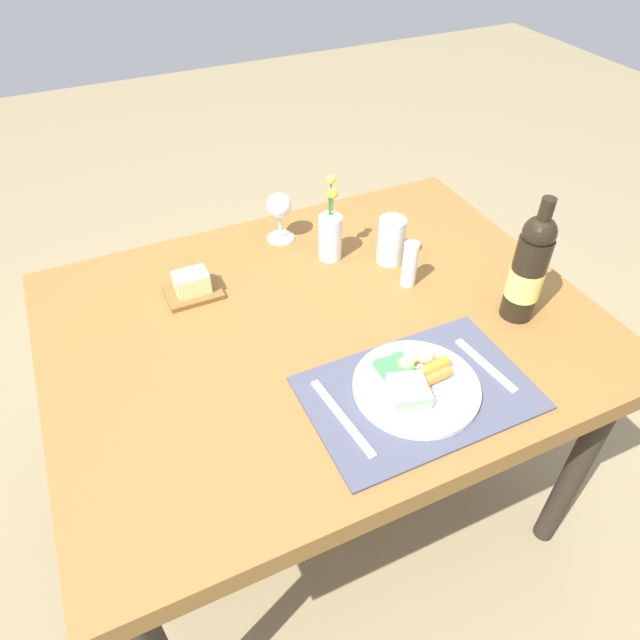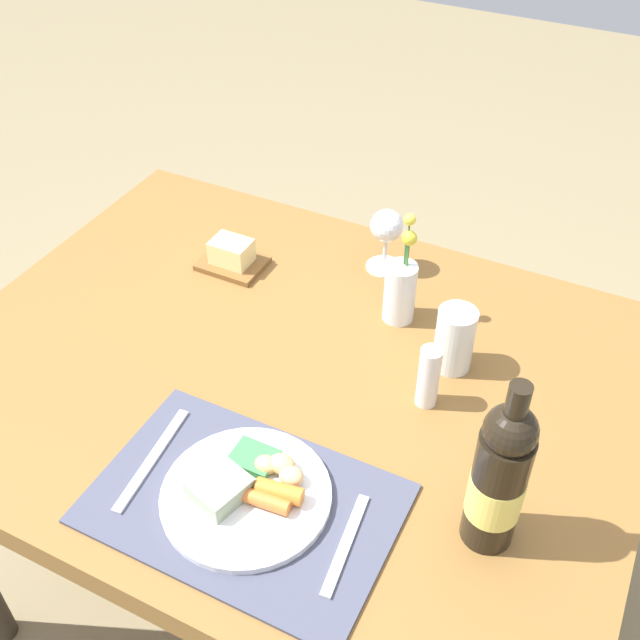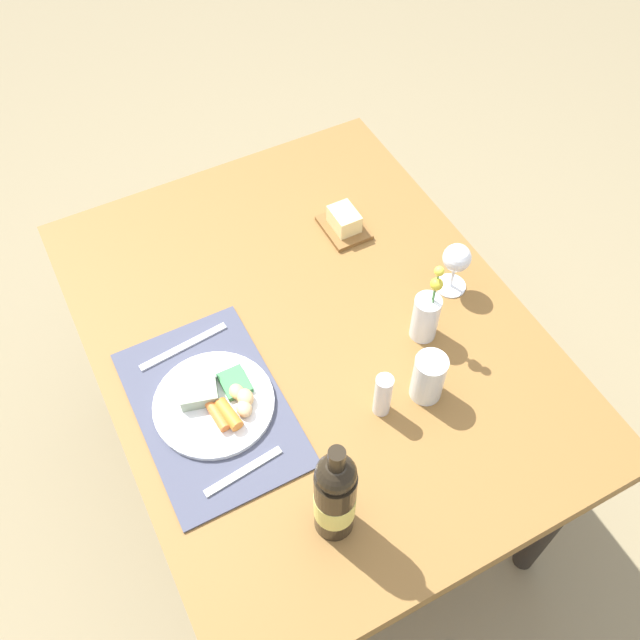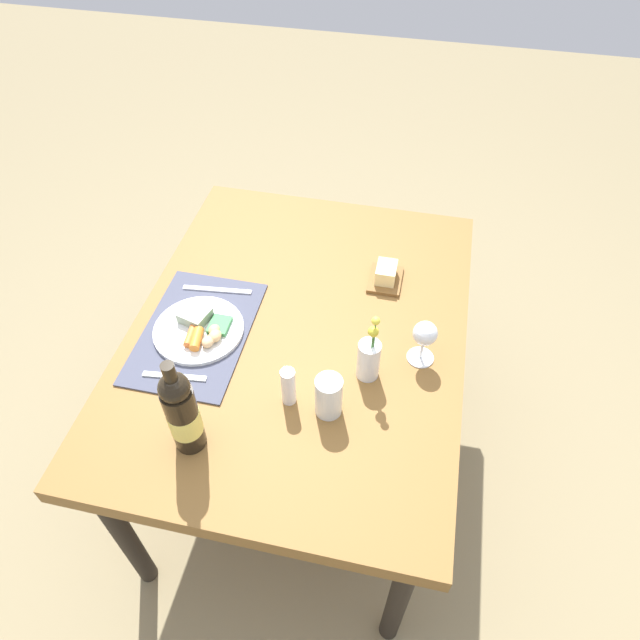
% 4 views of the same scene
% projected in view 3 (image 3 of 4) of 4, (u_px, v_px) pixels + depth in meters
% --- Properties ---
extents(ground_plane, '(8.00, 8.00, 0.00)m').
position_uv_depth(ground_plane, '(314.00, 465.00, 2.18)').
color(ground_plane, '#847654').
extents(dining_table, '(1.23, 0.95, 0.73)m').
position_uv_depth(dining_table, '(312.00, 348.00, 1.64)').
color(dining_table, brown).
rests_on(dining_table, ground_plane).
extents(placemat, '(0.45, 0.30, 0.01)m').
position_uv_depth(placemat, '(211.00, 408.00, 1.47)').
color(placemat, '#434658').
rests_on(placemat, dining_table).
extents(dinner_plate, '(0.26, 0.26, 0.04)m').
position_uv_depth(dinner_plate, '(216.00, 401.00, 1.46)').
color(dinner_plate, silver).
rests_on(dinner_plate, placemat).
extents(fork, '(0.04, 0.21, 0.00)m').
position_uv_depth(fork, '(184.00, 347.00, 1.55)').
color(fork, silver).
rests_on(fork, placemat).
extents(knife, '(0.03, 0.17, 0.00)m').
position_uv_depth(knife, '(243.00, 471.00, 1.38)').
color(knife, silver).
rests_on(knife, placemat).
extents(wine_glass, '(0.07, 0.07, 0.14)m').
position_uv_depth(wine_glass, '(456.00, 260.00, 1.59)').
color(wine_glass, white).
rests_on(wine_glass, dining_table).
extents(salt_shaker, '(0.04, 0.04, 0.12)m').
position_uv_depth(salt_shaker, '(383.00, 395.00, 1.42)').
color(salt_shaker, white).
rests_on(salt_shaker, dining_table).
extents(water_tumbler, '(0.07, 0.07, 0.12)m').
position_uv_depth(water_tumbler, '(428.00, 379.00, 1.45)').
color(water_tumbler, silver).
rests_on(water_tumbler, dining_table).
extents(butter_dish, '(0.13, 0.10, 0.06)m').
position_uv_depth(butter_dish, '(344.00, 223.00, 1.75)').
color(butter_dish, brown).
rests_on(butter_dish, dining_table).
extents(wine_bottle, '(0.08, 0.08, 0.30)m').
position_uv_depth(wine_bottle, '(335.00, 496.00, 1.22)').
color(wine_bottle, black).
rests_on(wine_bottle, dining_table).
extents(flower_vase, '(0.06, 0.06, 0.23)m').
position_uv_depth(flower_vase, '(426.00, 315.00, 1.53)').
color(flower_vase, silver).
rests_on(flower_vase, dining_table).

